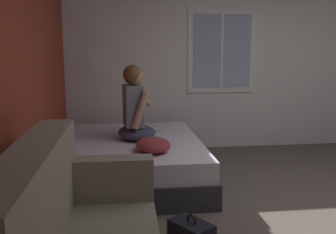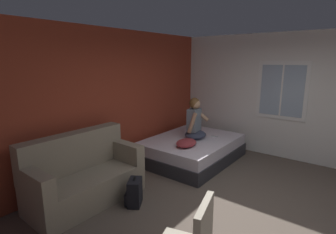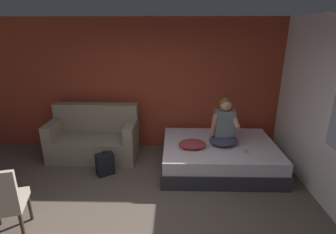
% 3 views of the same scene
% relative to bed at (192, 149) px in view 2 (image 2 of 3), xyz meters
% --- Properties ---
extents(ground_plane, '(40.00, 40.00, 0.00)m').
position_rel_bed_xyz_m(ground_plane, '(-1.32, -1.79, -0.24)').
color(ground_plane, brown).
extents(wall_back_accent, '(10.33, 0.16, 2.70)m').
position_rel_bed_xyz_m(wall_back_accent, '(-1.32, 1.01, 1.11)').
color(wall_back_accent, '#993823').
rests_on(wall_back_accent, ground).
extents(wall_side_with_window, '(0.19, 6.85, 2.70)m').
position_rel_bed_xyz_m(wall_side_with_window, '(1.42, -1.79, 1.12)').
color(wall_side_with_window, silver).
rests_on(wall_side_with_window, ground).
extents(bed, '(2.10, 1.60, 0.48)m').
position_rel_bed_xyz_m(bed, '(0.00, 0.00, 0.00)').
color(bed, '#2D2D33').
rests_on(bed, ground).
extents(couch, '(1.72, 0.85, 1.04)m').
position_rel_bed_xyz_m(couch, '(-2.43, 0.41, 0.16)').
color(couch, gray).
rests_on(couch, ground).
extents(person_seated, '(0.57, 0.50, 0.88)m').
position_rel_bed_xyz_m(person_seated, '(0.06, -0.03, 0.60)').
color(person_seated, '#383D51').
rests_on(person_seated, bed).
extents(backpack, '(0.35, 0.34, 0.46)m').
position_rel_bed_xyz_m(backpack, '(-2.06, -0.30, -0.04)').
color(backpack, black).
rests_on(backpack, ground).
extents(throw_pillow, '(0.50, 0.39, 0.14)m').
position_rel_bed_xyz_m(throw_pillow, '(-0.51, -0.19, 0.31)').
color(throw_pillow, '#993338').
rests_on(throw_pillow, bed).
extents(cell_phone, '(0.10, 0.16, 0.01)m').
position_rel_bed_xyz_m(cell_phone, '(0.40, -0.32, 0.25)').
color(cell_phone, '#B7B7BC').
rests_on(cell_phone, bed).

